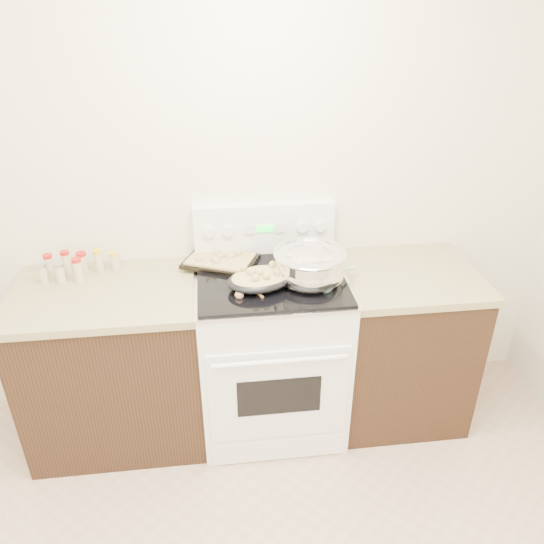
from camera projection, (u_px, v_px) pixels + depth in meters
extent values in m
cube|color=silver|center=(196.00, 180.00, 2.76)|extent=(4.00, 0.05, 2.70)
cube|color=black|center=(118.00, 367.00, 2.85)|extent=(0.90, 0.64, 0.88)
cube|color=brown|center=(105.00, 294.00, 2.62)|extent=(0.93, 0.67, 0.04)
cube|color=black|center=(398.00, 346.00, 3.01)|extent=(0.70, 0.64, 0.88)
cube|color=brown|center=(408.00, 275.00, 2.79)|extent=(0.73, 0.67, 0.04)
cube|color=white|center=(271.00, 353.00, 2.92)|extent=(0.76, 0.66, 0.92)
cube|color=white|center=(279.00, 396.00, 2.63)|extent=(0.70, 0.01, 0.55)
cube|color=black|center=(279.00, 397.00, 2.62)|extent=(0.42, 0.01, 0.22)
cylinder|color=white|center=(280.00, 361.00, 2.47)|extent=(0.65, 0.02, 0.02)
cube|color=white|center=(279.00, 449.00, 2.81)|extent=(0.70, 0.01, 0.14)
cube|color=silver|center=(271.00, 280.00, 2.69)|extent=(0.78, 0.68, 0.01)
cube|color=black|center=(271.00, 278.00, 2.69)|extent=(0.74, 0.64, 0.01)
cube|color=white|center=(264.00, 228.00, 2.87)|extent=(0.76, 0.07, 0.28)
cylinder|color=white|center=(209.00, 232.00, 2.79)|extent=(0.06, 0.02, 0.06)
cylinder|color=white|center=(228.00, 231.00, 2.80)|extent=(0.06, 0.02, 0.06)
cylinder|color=white|center=(302.00, 227.00, 2.85)|extent=(0.06, 0.02, 0.06)
cylinder|color=white|center=(320.00, 226.00, 2.86)|extent=(0.06, 0.02, 0.06)
cube|color=#19E533|center=(265.00, 229.00, 2.83)|extent=(0.09, 0.00, 0.04)
cube|color=silver|center=(250.00, 230.00, 2.82)|extent=(0.05, 0.00, 0.05)
cube|color=silver|center=(280.00, 228.00, 2.84)|extent=(0.05, 0.00, 0.05)
ellipsoid|color=silver|center=(310.00, 269.00, 2.61)|extent=(0.36, 0.36, 0.21)
cylinder|color=silver|center=(309.00, 280.00, 2.64)|extent=(0.19, 0.19, 0.01)
torus|color=silver|center=(310.00, 254.00, 2.57)|extent=(0.36, 0.36, 0.02)
cylinder|color=silver|center=(310.00, 265.00, 2.60)|extent=(0.34, 0.34, 0.12)
cylinder|color=brown|center=(310.00, 256.00, 2.58)|extent=(0.32, 0.32, 0.00)
cube|color=beige|center=(317.00, 256.00, 2.56)|extent=(0.03, 0.03, 0.02)
cube|color=beige|center=(313.00, 257.00, 2.55)|extent=(0.04, 0.04, 0.03)
cube|color=beige|center=(323.00, 256.00, 2.56)|extent=(0.04, 0.04, 0.03)
cube|color=beige|center=(313.00, 247.00, 2.65)|extent=(0.03, 0.03, 0.02)
cube|color=beige|center=(322.00, 257.00, 2.55)|extent=(0.03, 0.03, 0.03)
cube|color=beige|center=(305.00, 262.00, 2.51)|extent=(0.04, 0.04, 0.03)
cube|color=beige|center=(328.00, 257.00, 2.56)|extent=(0.03, 0.03, 0.02)
cube|color=beige|center=(329.00, 260.00, 2.52)|extent=(0.03, 0.03, 0.02)
cube|color=beige|center=(325.00, 254.00, 2.58)|extent=(0.03, 0.03, 0.02)
cube|color=beige|center=(325.00, 261.00, 2.51)|extent=(0.03, 0.03, 0.02)
cube|color=beige|center=(311.00, 251.00, 2.61)|extent=(0.04, 0.04, 0.02)
cube|color=beige|center=(290.00, 256.00, 2.56)|extent=(0.04, 0.04, 0.03)
cube|color=beige|center=(316.00, 243.00, 2.68)|extent=(0.04, 0.04, 0.03)
ellipsoid|color=black|center=(261.00, 279.00, 2.58)|extent=(0.39, 0.32, 0.08)
ellipsoid|color=tan|center=(261.00, 277.00, 2.58)|extent=(0.35, 0.29, 0.06)
sphere|color=tan|center=(266.00, 276.00, 2.51)|extent=(0.04, 0.04, 0.04)
sphere|color=tan|center=(279.00, 272.00, 2.55)|extent=(0.05, 0.05, 0.05)
sphere|color=tan|center=(243.00, 268.00, 2.59)|extent=(0.04, 0.04, 0.04)
sphere|color=tan|center=(259.00, 273.00, 2.55)|extent=(0.04, 0.04, 0.04)
sphere|color=tan|center=(251.00, 272.00, 2.54)|extent=(0.05, 0.05, 0.05)
sphere|color=tan|center=(273.00, 265.00, 2.62)|extent=(0.04, 0.04, 0.04)
sphere|color=tan|center=(255.00, 278.00, 2.50)|extent=(0.04, 0.04, 0.04)
sphere|color=tan|center=(259.00, 273.00, 2.54)|extent=(0.04, 0.04, 0.04)
cube|color=black|center=(221.00, 261.00, 2.81)|extent=(0.44, 0.38, 0.02)
cube|color=tan|center=(220.00, 259.00, 2.81)|extent=(0.39, 0.33, 0.02)
sphere|color=tan|center=(216.00, 261.00, 2.76)|extent=(0.04, 0.04, 0.04)
sphere|color=tan|center=(220.00, 257.00, 2.80)|extent=(0.04, 0.04, 0.04)
sphere|color=tan|center=(215.00, 260.00, 2.77)|extent=(0.04, 0.04, 0.04)
sphere|color=tan|center=(233.00, 255.00, 2.81)|extent=(0.04, 0.04, 0.04)
sphere|color=tan|center=(238.00, 253.00, 2.84)|extent=(0.04, 0.04, 0.04)
sphere|color=tan|center=(217.00, 253.00, 2.84)|extent=(0.04, 0.04, 0.04)
sphere|color=tan|center=(224.00, 255.00, 2.83)|extent=(0.04, 0.04, 0.04)
sphere|color=tan|center=(199.00, 259.00, 2.77)|extent=(0.04, 0.04, 0.04)
sphere|color=tan|center=(229.00, 257.00, 2.81)|extent=(0.04, 0.04, 0.04)
sphere|color=tan|center=(230.00, 256.00, 2.81)|extent=(0.04, 0.04, 0.04)
cylinder|color=tan|center=(248.00, 284.00, 2.60)|extent=(0.13, 0.26, 0.01)
sphere|color=tan|center=(239.00, 295.00, 2.51)|extent=(0.04, 0.04, 0.04)
sphere|color=#83BBC4|center=(325.00, 284.00, 2.55)|extent=(0.09, 0.09, 0.09)
cylinder|color=#83BBC4|center=(339.00, 271.00, 2.61)|extent=(0.23, 0.19, 0.08)
cylinder|color=#BFB28C|center=(49.00, 266.00, 2.74)|extent=(0.04, 0.04, 0.10)
cylinder|color=#B21414|center=(47.00, 256.00, 2.71)|extent=(0.05, 0.05, 0.02)
cylinder|color=#BFB28C|center=(67.00, 264.00, 2.74)|extent=(0.04, 0.04, 0.11)
cylinder|color=#B21414|center=(64.00, 253.00, 2.71)|extent=(0.04, 0.04, 0.02)
cylinder|color=#BFB28C|center=(83.00, 264.00, 2.76)|extent=(0.05, 0.05, 0.09)
cylinder|color=#B21414|center=(81.00, 254.00, 2.73)|extent=(0.05, 0.05, 0.02)
cylinder|color=#BFB28C|center=(99.00, 262.00, 2.76)|extent=(0.04, 0.04, 0.11)
cylinder|color=gold|center=(97.00, 251.00, 2.73)|extent=(0.05, 0.05, 0.02)
cylinder|color=#BFB28C|center=(115.00, 263.00, 2.78)|extent=(0.04, 0.04, 0.09)
cylinder|color=gold|center=(113.00, 254.00, 2.75)|extent=(0.05, 0.05, 0.02)
cylinder|color=#BFB28C|center=(43.00, 275.00, 2.65)|extent=(0.04, 0.04, 0.09)
cylinder|color=#B2B2B7|center=(41.00, 265.00, 2.63)|extent=(0.04, 0.04, 0.02)
cylinder|color=#BFB28C|center=(60.00, 274.00, 2.66)|extent=(0.05, 0.05, 0.09)
cylinder|color=#B2B2B7|center=(58.00, 265.00, 2.63)|extent=(0.05, 0.05, 0.02)
cylinder|color=#BFB28C|center=(78.00, 272.00, 2.67)|extent=(0.04, 0.04, 0.11)
cylinder|color=#B21414|center=(76.00, 260.00, 2.64)|extent=(0.05, 0.05, 0.02)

